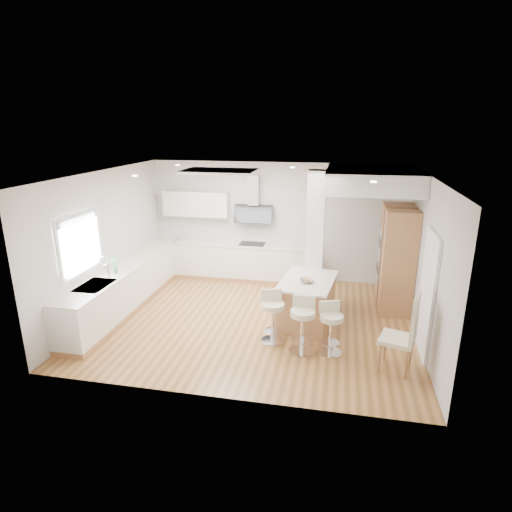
% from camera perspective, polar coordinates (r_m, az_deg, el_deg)
% --- Properties ---
extents(ground, '(6.00, 6.00, 0.00)m').
position_cam_1_polar(ground, '(8.40, -0.25, -8.52)').
color(ground, '#B07841').
rests_on(ground, ground).
extents(ceiling, '(6.00, 5.00, 0.02)m').
position_cam_1_polar(ceiling, '(8.40, -0.25, -8.52)').
color(ceiling, white).
rests_on(ceiling, ground).
extents(wall_back, '(6.00, 0.04, 2.80)m').
position_cam_1_polar(wall_back, '(10.27, 2.57, 4.60)').
color(wall_back, beige).
rests_on(wall_back, ground).
extents(wall_left, '(0.04, 5.00, 2.80)m').
position_cam_1_polar(wall_left, '(8.96, -19.40, 1.72)').
color(wall_left, beige).
rests_on(wall_left, ground).
extents(wall_right, '(0.04, 5.00, 2.80)m').
position_cam_1_polar(wall_right, '(7.88, 21.65, -0.62)').
color(wall_right, beige).
rests_on(wall_right, ground).
extents(skylight, '(4.10, 2.10, 0.06)m').
position_cam_1_polar(skylight, '(8.37, -4.83, 11.17)').
color(skylight, white).
rests_on(skylight, ground).
extents(window_left, '(0.06, 1.28, 1.07)m').
position_cam_1_polar(window_left, '(8.14, -22.49, 2.00)').
color(window_left, white).
rests_on(window_left, ground).
extents(doorway_right, '(0.05, 1.00, 2.10)m').
position_cam_1_polar(doorway_right, '(7.44, 21.86, -4.94)').
color(doorway_right, '#4B433B').
rests_on(doorway_right, ground).
extents(counter_left, '(0.63, 4.50, 1.35)m').
position_cam_1_polar(counter_left, '(9.29, -16.52, -3.58)').
color(counter_left, '#B37D4D').
rests_on(counter_left, ground).
extents(counter_back, '(3.62, 0.63, 2.50)m').
position_cam_1_polar(counter_back, '(10.36, -2.73, 0.68)').
color(counter_back, '#B37D4D').
rests_on(counter_back, ground).
extents(pillar, '(0.35, 0.35, 2.80)m').
position_cam_1_polar(pillar, '(8.66, 7.84, 2.04)').
color(pillar, white).
rests_on(pillar, ground).
extents(soffit, '(1.78, 2.20, 0.40)m').
position_cam_1_polar(soffit, '(8.88, 15.24, 9.88)').
color(soffit, white).
rests_on(soffit, ground).
extents(oven_column, '(0.63, 1.21, 2.10)m').
position_cam_1_polar(oven_column, '(9.09, 18.15, -0.26)').
color(oven_column, '#B37D4D').
rests_on(oven_column, ground).
extents(peninsula, '(1.11, 1.53, 0.93)m').
position_cam_1_polar(peninsula, '(8.20, 6.83, -5.96)').
color(peninsula, '#B37D4D').
rests_on(peninsula, ground).
extents(bar_stool_a, '(0.54, 0.54, 0.93)m').
position_cam_1_polar(bar_stool_a, '(7.41, 2.25, -7.73)').
color(bar_stool_a, silver).
rests_on(bar_stool_a, ground).
extents(bar_stool_b, '(0.43, 0.43, 0.95)m').
position_cam_1_polar(bar_stool_b, '(7.14, 6.24, -8.74)').
color(bar_stool_b, silver).
rests_on(bar_stool_b, ground).
extents(bar_stool_c, '(0.50, 0.50, 0.88)m').
position_cam_1_polar(bar_stool_c, '(7.17, 9.94, -9.13)').
color(bar_stool_c, silver).
rests_on(bar_stool_c, ground).
extents(dining_chair, '(0.61, 0.61, 1.27)m').
position_cam_1_polar(dining_chair, '(6.87, 19.34, -9.45)').
color(dining_chair, beige).
rests_on(dining_chair, ground).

